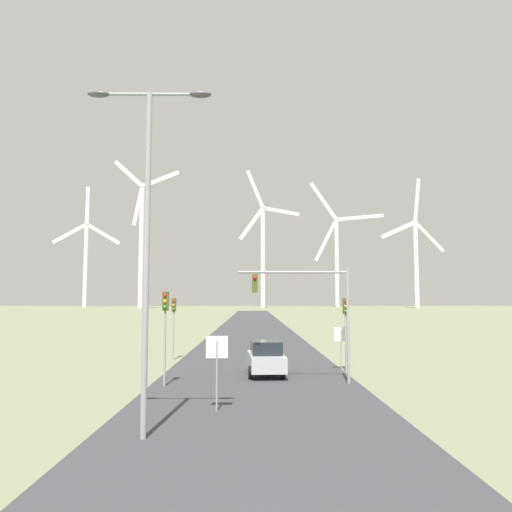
% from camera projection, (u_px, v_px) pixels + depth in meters
% --- Properties ---
extents(road_surface, '(10.00, 240.00, 0.01)m').
position_uv_depth(road_surface, '(254.00, 337.00, 53.74)').
color(road_surface, '#38383D').
rests_on(road_surface, ground).
extents(streetlamp, '(3.83, 0.32, 10.45)m').
position_uv_depth(streetlamp, '(147.00, 216.00, 15.04)').
color(streetlamp, '#93999E').
rests_on(streetlamp, ground).
extents(stop_sign_near, '(0.81, 0.07, 2.71)m').
position_uv_depth(stop_sign_near, '(217.00, 358.00, 18.22)').
color(stop_sign_near, '#93999E').
rests_on(stop_sign_near, ground).
extents(stop_sign_far, '(0.81, 0.07, 2.44)m').
position_uv_depth(stop_sign_far, '(341.00, 340.00, 28.84)').
color(stop_sign_far, '#93999E').
rests_on(stop_sign_far, ground).
extents(traffic_light_post_near_left, '(0.28, 0.34, 4.41)m').
position_uv_depth(traffic_light_post_near_left, '(165.00, 317.00, 23.54)').
color(traffic_light_post_near_left, '#93999E').
rests_on(traffic_light_post_near_left, ground).
extents(traffic_light_post_near_right, '(0.28, 0.34, 4.10)m').
position_uv_depth(traffic_light_post_near_right, '(346.00, 318.00, 27.99)').
color(traffic_light_post_near_right, '#93999E').
rests_on(traffic_light_post_near_right, ground).
extents(traffic_light_post_mid_left, '(0.28, 0.34, 4.11)m').
position_uv_depth(traffic_light_post_mid_left, '(174.00, 315.00, 33.65)').
color(traffic_light_post_mid_left, '#93999E').
rests_on(traffic_light_post_mid_left, ground).
extents(traffic_light_mast_overhead, '(5.42, 0.35, 5.62)m').
position_uv_depth(traffic_light_mast_overhead, '(308.00, 298.00, 24.37)').
color(traffic_light_mast_overhead, '#93999E').
rests_on(traffic_light_mast_overhead, ground).
extents(car_approaching, '(2.05, 4.20, 1.83)m').
position_uv_depth(car_approaching, '(266.00, 358.00, 26.67)').
color(car_approaching, '#B7BCC1').
rests_on(car_approaching, ground).
extents(wind_turbine_far_left, '(34.91, 2.60, 62.55)m').
position_uv_depth(wind_turbine_far_left, '(86.00, 255.00, 257.40)').
color(wind_turbine_far_left, white).
rests_on(wind_turbine_far_left, ground).
extents(wind_turbine_left, '(30.68, 6.73, 67.00)m').
position_uv_depth(wind_turbine_left, '(141.00, 235.00, 220.90)').
color(wind_turbine_left, white).
rests_on(wind_turbine_left, ground).
extents(wind_turbine_center, '(30.10, 10.83, 66.50)m').
position_uv_depth(wind_turbine_center, '(263.00, 246.00, 241.03)').
color(wind_turbine_center, white).
rests_on(wind_turbine_center, ground).
extents(wind_turbine_right, '(36.87, 9.83, 66.35)m').
position_uv_depth(wind_turbine_right, '(337.00, 251.00, 259.77)').
color(wind_turbine_right, white).
rests_on(wind_turbine_right, ground).
extents(wind_turbine_far_right, '(35.17, 15.62, 62.26)m').
position_uv_depth(wind_turbine_far_right, '(416.00, 253.00, 236.44)').
color(wind_turbine_far_right, white).
rests_on(wind_turbine_far_right, ground).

